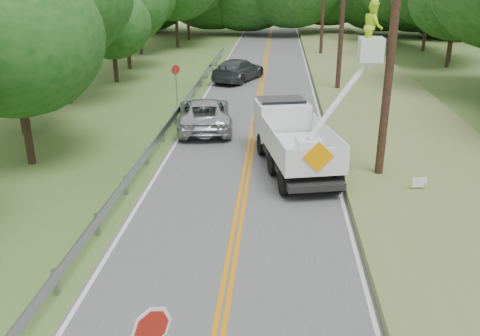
{
  "coord_description": "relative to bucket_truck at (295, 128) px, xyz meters",
  "views": [
    {
      "loc": [
        1.14,
        -9.14,
        7.38
      ],
      "look_at": [
        0.0,
        6.0,
        1.5
      ],
      "focal_mm": 38.17,
      "sensor_mm": 36.0,
      "label": 1
    }
  ],
  "objects": [
    {
      "name": "suv_darkgrey",
      "position": [
        -3.59,
        16.53,
        -0.69
      ],
      "size": [
        3.96,
        5.75,
        1.54
      ],
      "primitive_type": "imported",
      "rotation": [
        0.0,
        0.0,
        2.77
      ],
      "color": "#3D4246",
      "rests_on": "road"
    },
    {
      "name": "suv_silver",
      "position": [
        -4.33,
        4.52,
        -0.7
      ],
      "size": [
        3.31,
        5.81,
        1.53
      ],
      "primitive_type": "imported",
      "rotation": [
        0.0,
        0.0,
        3.29
      ],
      "color": "#B1B5B9",
      "rests_on": "road"
    },
    {
      "name": "utility_poles",
      "position": [
        3.13,
        6.35,
        3.78
      ],
      "size": [
        1.6,
        43.3,
        10.0
      ],
      "color": "black",
      "rests_on": "ground"
    },
    {
      "name": "bucket_truck",
      "position": [
        0.0,
        0.0,
        0.0
      ],
      "size": [
        4.6,
        6.82,
        6.44
      ],
      "color": "black",
      "rests_on": "road"
    },
    {
      "name": "stop_sign_permanent",
      "position": [
        -6.37,
        7.93,
        0.23
      ],
      "size": [
        0.41,
        0.4,
        2.58
      ],
      "color": "gray",
      "rests_on": "ground"
    },
    {
      "name": "ground",
      "position": [
        -1.87,
        -10.66,
        -1.48
      ],
      "size": [
        140.0,
        140.0,
        0.0
      ],
      "primitive_type": "plane",
      "color": "#496229",
      "rests_on": "ground"
    },
    {
      "name": "yard_sign",
      "position": [
        4.23,
        -3.15,
        -0.95
      ],
      "size": [
        0.51,
        0.11,
        0.74
      ],
      "color": "white",
      "rests_on": "ground"
    },
    {
      "name": "guardrail",
      "position": [
        -5.89,
        4.25,
        -0.93
      ],
      "size": [
        0.18,
        48.0,
        0.77
      ],
      "color": "gray",
      "rests_on": "ground"
    },
    {
      "name": "road",
      "position": [
        -1.87,
        3.34,
        -1.47
      ],
      "size": [
        7.2,
        96.0,
        0.03
      ],
      "color": "#4F4F52",
      "rests_on": "ground"
    },
    {
      "name": "tall_grass_verge",
      "position": [
        5.23,
        3.34,
        -1.33
      ],
      "size": [
        7.0,
        96.0,
        0.3
      ],
      "primitive_type": "cube",
      "color": "olive",
      "rests_on": "ground"
    }
  ]
}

